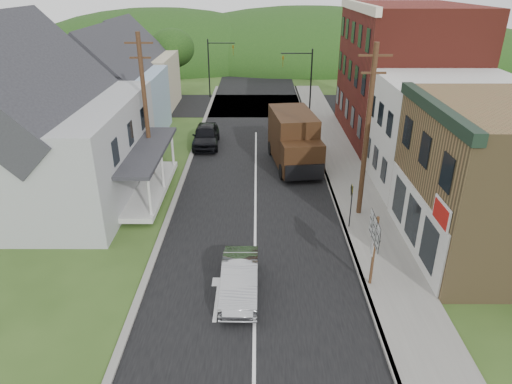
{
  "coord_description": "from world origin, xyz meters",
  "views": [
    {
      "loc": [
        0.09,
        -18.41,
        11.67
      ],
      "look_at": [
        0.04,
        1.72,
        2.2
      ],
      "focal_mm": 32.0,
      "sensor_mm": 36.0,
      "label": 1
    }
  ],
  "objects_px": {
    "delivery_van": "(294,140)",
    "warning_sign": "(351,199)",
    "silver_sedan": "(240,279)",
    "dark_sedan": "(206,136)",
    "route_sign_cluster": "(374,241)"
  },
  "relations": [
    {
      "from": "silver_sedan",
      "to": "dark_sedan",
      "type": "relative_size",
      "value": 0.87
    },
    {
      "from": "delivery_van",
      "to": "warning_sign",
      "type": "height_order",
      "value": "delivery_van"
    },
    {
      "from": "silver_sedan",
      "to": "route_sign_cluster",
      "type": "height_order",
      "value": "route_sign_cluster"
    },
    {
      "from": "delivery_van",
      "to": "silver_sedan",
      "type": "bearing_deg",
      "value": -110.49
    },
    {
      "from": "delivery_van",
      "to": "dark_sedan",
      "type": "bearing_deg",
      "value": 139.83
    },
    {
      "from": "silver_sedan",
      "to": "warning_sign",
      "type": "height_order",
      "value": "warning_sign"
    },
    {
      "from": "silver_sedan",
      "to": "dark_sedan",
      "type": "height_order",
      "value": "dark_sedan"
    },
    {
      "from": "silver_sedan",
      "to": "dark_sedan",
      "type": "bearing_deg",
      "value": 100.29
    },
    {
      "from": "delivery_van",
      "to": "route_sign_cluster",
      "type": "xyz_separation_m",
      "value": [
        2.18,
        -13.5,
        0.36
      ]
    },
    {
      "from": "delivery_van",
      "to": "warning_sign",
      "type": "xyz_separation_m",
      "value": [
        2.2,
        -8.72,
        -0.13
      ]
    },
    {
      "from": "warning_sign",
      "to": "route_sign_cluster",
      "type": "bearing_deg",
      "value": -85.93
    },
    {
      "from": "silver_sedan",
      "to": "warning_sign",
      "type": "xyz_separation_m",
      "value": [
        5.38,
        5.27,
        1.0
      ]
    },
    {
      "from": "dark_sedan",
      "to": "route_sign_cluster",
      "type": "xyz_separation_m",
      "value": [
        8.56,
        -17.55,
        1.36
      ]
    },
    {
      "from": "dark_sedan",
      "to": "warning_sign",
      "type": "relative_size",
      "value": 1.99
    },
    {
      "from": "dark_sedan",
      "to": "route_sign_cluster",
      "type": "bearing_deg",
      "value": -66.05
    }
  ]
}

